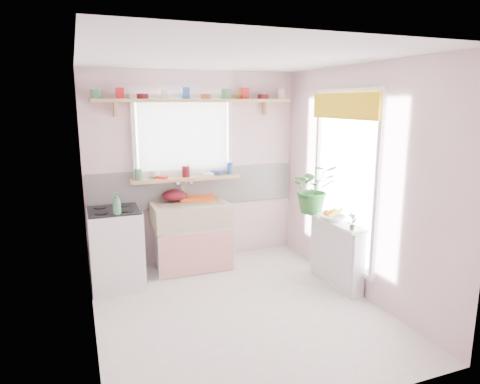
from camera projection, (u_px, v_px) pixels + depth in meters
name	position (u px, v px, depth m)	size (l,w,h in m)	color
room	(264.00, 164.00, 5.16)	(3.20, 3.20, 3.20)	white
sink_unit	(191.00, 235.00, 5.46)	(0.95, 0.65, 1.11)	white
cooker	(116.00, 248.00, 4.90)	(0.58, 0.58, 0.93)	white
radiator_ledge	(336.00, 251.00, 4.98)	(0.22, 0.95, 0.78)	white
windowsill	(186.00, 178.00, 5.49)	(1.40, 0.22, 0.04)	tan
pine_shelf	(196.00, 101.00, 5.33)	(2.52, 0.24, 0.04)	tan
shelf_crockery	(194.00, 94.00, 5.31)	(2.47, 0.11, 0.12)	#3F7F4C
sill_crockery	(186.00, 173.00, 5.47)	(1.35, 0.11, 0.12)	#3F7F4C
dish_tray	(197.00, 198.00, 5.61)	(0.44, 0.33, 0.04)	#FC5E16
colander	(174.00, 195.00, 5.50)	(0.33, 0.33, 0.15)	maroon
jade_plant	(314.00, 188.00, 5.18)	(0.54, 0.47, 0.60)	#2A6B2B
fruit_bowl	(331.00, 218.00, 4.86)	(0.29, 0.29, 0.07)	silver
herb_pot	(352.00, 221.00, 4.49)	(0.10, 0.07, 0.19)	#315D25
soap_bottle_sink	(183.00, 193.00, 5.53)	(0.08, 0.09, 0.18)	#D3E465
sill_cup	(154.00, 174.00, 5.39)	(0.13, 0.13, 0.10)	white
sill_bowl	(217.00, 172.00, 5.69)	(0.20, 0.20, 0.06)	#3660B2
shelf_vase	(240.00, 93.00, 5.58)	(0.15, 0.15, 0.15)	#AD6535
cooker_bottle	(117.00, 203.00, 4.59)	(0.09, 0.09, 0.24)	#458A5A
fruit	(332.00, 213.00, 4.85)	(0.20, 0.14, 0.10)	orange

